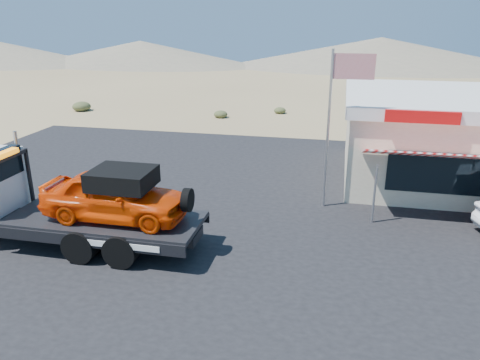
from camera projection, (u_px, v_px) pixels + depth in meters
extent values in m
plane|color=olive|center=(171.00, 246.00, 15.28)|extent=(120.00, 120.00, 0.00)
cube|color=black|center=(249.00, 215.00, 17.64)|extent=(32.00, 24.00, 0.02)
cylinder|color=black|center=(81.00, 245.00, 14.19)|extent=(1.03, 0.57, 1.03)
cylinder|color=black|center=(113.00, 218.00, 16.09)|extent=(1.03, 0.57, 1.03)
cylinder|color=black|center=(122.00, 250.00, 13.92)|extent=(1.03, 0.57, 1.03)
cylinder|color=black|center=(149.00, 222.00, 15.82)|extent=(1.03, 0.57, 1.03)
cube|color=black|center=(74.00, 224.00, 15.25)|extent=(8.49, 1.03, 0.31)
cube|color=black|center=(9.00, 189.00, 15.36)|extent=(0.10, 2.28, 2.07)
cube|color=orange|center=(3.00, 155.00, 14.96)|extent=(0.26, 1.24, 0.16)
cube|color=black|center=(105.00, 219.00, 14.93)|extent=(6.21, 2.38, 0.16)
imported|color=#E53B04|center=(115.00, 195.00, 14.56)|extent=(4.56, 1.83, 1.55)
cube|color=black|center=(122.00, 178.00, 14.30)|extent=(1.86, 1.55, 0.57)
cube|color=beige|center=(462.00, 143.00, 20.88)|extent=(10.00, 8.00, 3.40)
cube|color=white|center=(469.00, 100.00, 20.23)|extent=(10.40, 8.40, 0.50)
cube|color=red|center=(422.00, 117.00, 16.81)|extent=(2.60, 0.12, 0.45)
cylinder|color=#99999E|center=(374.00, 194.00, 16.64)|extent=(0.08, 0.08, 2.20)
cylinder|color=#99999E|center=(328.00, 132.00, 17.47)|extent=(0.10, 0.10, 6.00)
cube|color=#B20C14|center=(354.00, 66.00, 16.52)|extent=(1.50, 0.02, 0.90)
ellipsoid|color=#3E4324|center=(82.00, 106.00, 36.78)|extent=(1.42, 1.42, 0.76)
ellipsoid|color=#3E4324|center=(221.00, 114.00, 34.35)|extent=(1.01, 1.01, 0.55)
ellipsoid|color=#3E4324|center=(280.00, 110.00, 35.84)|extent=(0.91, 0.91, 0.49)
cone|color=#726B59|center=(141.00, 53.00, 70.38)|extent=(36.00, 36.00, 3.50)
cone|color=#726B59|center=(381.00, 53.00, 65.99)|extent=(44.00, 44.00, 4.20)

